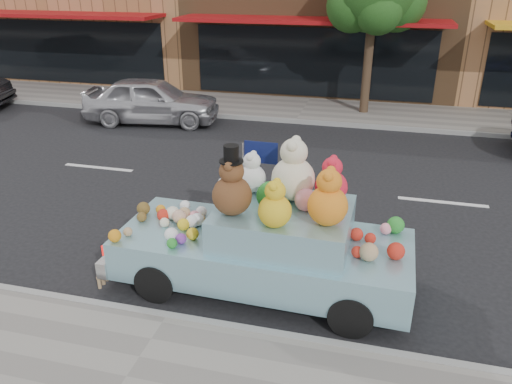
% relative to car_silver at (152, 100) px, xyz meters
% --- Properties ---
extents(ground, '(120.00, 120.00, 0.00)m').
position_rel_car_silver_xyz_m(ground, '(4.39, -3.99, -0.71)').
color(ground, black).
rests_on(ground, ground).
extents(far_sidewalk, '(60.00, 3.00, 0.12)m').
position_rel_car_silver_xyz_m(far_sidewalk, '(4.39, 2.51, -0.65)').
color(far_sidewalk, gray).
rests_on(far_sidewalk, ground).
extents(near_kerb, '(60.00, 0.12, 0.13)m').
position_rel_car_silver_xyz_m(near_kerb, '(4.39, -8.99, -0.65)').
color(near_kerb, gray).
rests_on(near_kerb, ground).
extents(far_kerb, '(60.00, 0.12, 0.13)m').
position_rel_car_silver_xyz_m(far_kerb, '(4.39, 1.01, -0.65)').
color(far_kerb, gray).
rests_on(far_kerb, ground).
extents(car_silver, '(4.37, 2.27, 1.42)m').
position_rel_car_silver_xyz_m(car_silver, '(0.00, 0.00, 0.00)').
color(car_silver, silver).
rests_on(car_silver, ground).
extents(art_car, '(4.52, 1.87, 2.34)m').
position_rel_car_silver_xyz_m(art_car, '(5.52, -7.80, 0.12)').
color(art_car, black).
rests_on(art_car, ground).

